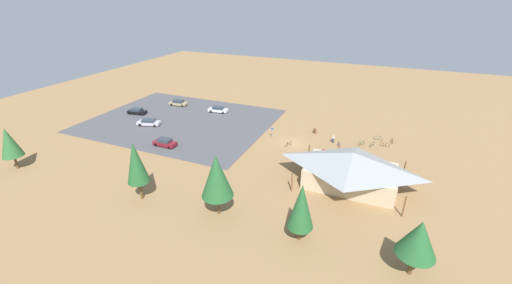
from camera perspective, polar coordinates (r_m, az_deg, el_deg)
name	(u,v)px	position (r m, az deg, el deg)	size (l,w,h in m)	color
ground	(292,143)	(59.91, 6.46, -0.21)	(160.00, 160.00, 0.00)	#937047
parking_lot_asphalt	(181,121)	(72.11, -13.28, 3.78)	(38.78, 30.66, 0.05)	#4C4C51
bike_pavilion	(351,167)	(47.48, 16.73, -4.40)	(14.92, 9.95, 5.32)	#C6B28E
trash_bin	(315,131)	(64.76, 10.54, 1.95)	(0.60, 0.60, 0.90)	brown
lot_sign	(272,131)	(61.31, 2.92, 1.98)	(0.56, 0.08, 2.20)	#99999E
pine_mideast	(136,163)	(44.13, -20.83, -3.48)	(2.91, 2.91, 8.52)	brown
pine_far_west	(301,206)	(35.47, 8.16, -11.37)	(2.95, 2.95, 7.35)	brown
pine_midwest	(9,142)	(62.27, -38.03, -0.06)	(3.06, 3.06, 7.01)	brown
pine_west	(217,176)	(38.64, -7.10, -6.07)	(3.97, 3.97, 8.44)	brown
pine_east	(419,238)	(34.93, 27.24, -15.17)	(3.80, 3.80, 6.51)	brown
bicycle_green_yard_center	(361,144)	(61.64, 18.46, -0.29)	(1.06, 1.42, 0.83)	black
bicycle_orange_by_bin	(392,141)	(64.72, 23.29, 0.15)	(0.48, 1.81, 0.89)	black
bicycle_yellow_edge_north	(308,155)	(55.03, 9.36, -2.39)	(1.52, 0.99, 0.84)	black
bicycle_silver_front_row	(372,144)	(61.99, 20.18, -0.40)	(0.70, 1.69, 0.83)	black
bicycle_white_mid_cluster	(378,138)	(65.08, 21.12, 0.65)	(1.66, 0.48, 0.82)	black
bicycle_black_back_row	(288,144)	(58.62, 5.86, -0.36)	(0.97, 1.54, 0.83)	black
bicycle_blue_yard_front	(339,145)	(60.04, 14.69, -0.48)	(0.68, 1.70, 0.86)	black
bicycle_red_yard_left	(385,145)	(62.64, 22.15, -0.45)	(1.74, 0.48, 0.89)	black
car_silver_far_end	(149,122)	(71.09, -18.73, 3.37)	(5.11, 3.04, 1.31)	#BCBCC1
car_black_back_corner	(137,111)	(78.94, -20.63, 5.24)	(4.48, 2.46, 1.39)	black
car_white_by_curb	(218,109)	(75.55, -6.83, 5.83)	(4.78, 2.31, 1.32)	white
car_tan_mid_lot	(178,103)	(82.13, -13.80, 6.88)	(4.62, 2.29, 1.38)	tan
car_maroon_aisle_side	(165,142)	(60.41, -16.09, -0.08)	(4.34, 1.83, 1.43)	maroon
visitor_near_lot	(333,138)	(61.21, 13.72, 0.64)	(0.36, 0.36, 1.64)	#2D3347
visitor_by_pavilion	(323,152)	(55.64, 12.02, -1.74)	(0.40, 0.39, 1.65)	#2D3347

